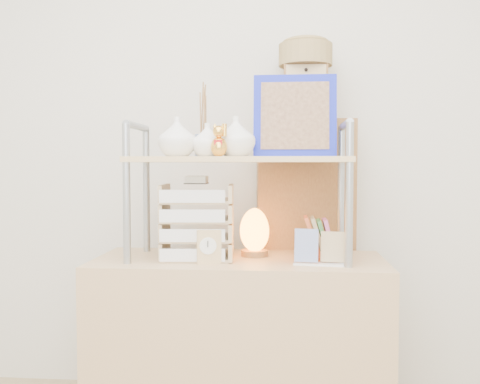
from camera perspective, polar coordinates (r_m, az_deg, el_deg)
The scene contains 9 objects.
desk at distance 2.33m, azimuth -0.07°, elevation -16.24°, with size 1.20×0.50×0.75m, color tan.
cabinet at distance 2.60m, azimuth 6.84°, elevation -7.36°, with size 0.45×0.24×1.35m, color brown.
hutch at distance 2.21m, azimuth -0.55°, elevation 4.39°, with size 0.90×0.34×0.77m.
letter_tray at distance 2.23m, azimuth -4.61°, elevation -3.59°, with size 0.30×0.29×0.34m.
salt_lamp at distance 2.28m, azimuth 1.56°, elevation -4.25°, with size 0.13×0.13×0.20m.
desk_clock at distance 2.12m, azimuth -3.36°, elevation -5.82°, with size 0.10×0.07×0.13m.
postcard_stand at distance 2.11m, azimuth 8.41°, elevation -6.63°, with size 0.20×0.08×0.14m.
drawer_chest at distance 2.56m, azimuth 6.97°, elevation 10.43°, with size 0.20×0.16×0.25m.
woven_basket at distance 2.59m, azimuth 7.00°, elevation 14.27°, with size 0.25×0.25×0.10m, color olive.
Camera 1 is at (0.19, -0.99, 1.14)m, focal length 40.00 mm.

